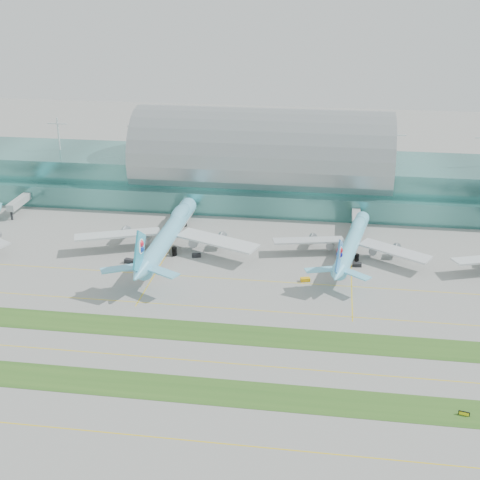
% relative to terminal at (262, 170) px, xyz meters
% --- Properties ---
extents(ground, '(700.00, 700.00, 0.00)m').
position_rel_terminal_xyz_m(ground, '(-0.01, -128.79, -14.23)').
color(ground, gray).
rests_on(ground, ground).
extents(terminal, '(340.00, 69.10, 36.00)m').
position_rel_terminal_xyz_m(terminal, '(0.00, 0.00, 0.00)').
color(terminal, '#3D7A75').
rests_on(terminal, ground).
extents(grass_strip_near, '(420.00, 12.00, 0.08)m').
position_rel_terminal_xyz_m(grass_strip_near, '(-0.01, -156.79, -14.19)').
color(grass_strip_near, '#2D591E').
rests_on(grass_strip_near, ground).
extents(grass_strip_far, '(420.00, 12.00, 0.08)m').
position_rel_terminal_xyz_m(grass_strip_far, '(-0.01, -126.79, -14.19)').
color(grass_strip_far, '#2D591E').
rests_on(grass_strip_far, ground).
extents(taxiline_a, '(420.00, 0.35, 0.01)m').
position_rel_terminal_xyz_m(taxiline_a, '(-0.01, -176.79, -14.22)').
color(taxiline_a, yellow).
rests_on(taxiline_a, ground).
extents(taxiline_b, '(420.00, 0.35, 0.01)m').
position_rel_terminal_xyz_m(taxiline_b, '(-0.01, -142.79, -14.22)').
color(taxiline_b, yellow).
rests_on(taxiline_b, ground).
extents(taxiline_c, '(420.00, 0.35, 0.01)m').
position_rel_terminal_xyz_m(taxiline_c, '(-0.01, -110.79, -14.22)').
color(taxiline_c, yellow).
rests_on(taxiline_c, ground).
extents(taxiline_d, '(420.00, 0.35, 0.01)m').
position_rel_terminal_xyz_m(taxiline_d, '(-0.01, -88.79, -14.22)').
color(taxiline_d, yellow).
rests_on(taxiline_d, ground).
extents(airliner_b, '(73.99, 83.87, 23.11)m').
position_rel_terminal_xyz_m(airliner_b, '(-29.30, -66.42, -7.10)').
color(airliner_b, '#6BC8ED').
rests_on(airliner_b, ground).
extents(airliner_c, '(60.29, 69.16, 19.10)m').
position_rel_terminal_xyz_m(airliner_c, '(41.83, -62.08, -8.33)').
color(airliner_c, '#70D7F8').
rests_on(airliner_c, ground).
extents(gse_c, '(3.90, 2.54, 1.59)m').
position_rel_terminal_xyz_m(gse_c, '(-41.32, -80.67, -13.43)').
color(gse_c, black).
rests_on(gse_c, ground).
extents(gse_d, '(3.75, 2.61, 1.40)m').
position_rel_terminal_xyz_m(gse_d, '(-17.33, -71.69, -13.53)').
color(gse_d, black).
rests_on(gse_d, ground).
extents(gse_e, '(3.66, 2.69, 1.31)m').
position_rel_terminal_xyz_m(gse_e, '(25.41, -86.91, -13.57)').
color(gse_e, '#F1AD0E').
rests_on(gse_e, ground).
extents(gse_f, '(3.41, 1.88, 1.38)m').
position_rel_terminal_xyz_m(gse_f, '(43.91, -71.52, -13.54)').
color(gse_f, black).
rests_on(gse_f, ground).
extents(taxiway_sign_east, '(2.79, 0.93, 1.19)m').
position_rel_terminal_xyz_m(taxiway_sign_east, '(68.94, -157.70, -13.64)').
color(taxiway_sign_east, black).
rests_on(taxiway_sign_east, ground).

